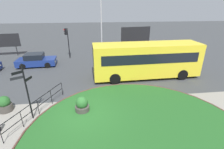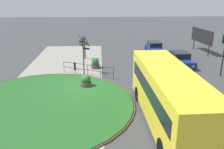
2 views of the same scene
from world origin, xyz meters
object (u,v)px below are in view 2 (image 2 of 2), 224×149
at_px(car_near_lane, 154,48).
at_px(signpost_directional, 83,54).
at_px(planter_near_signpost, 86,81).
at_px(traffic_light_near, 224,46).
at_px(billboard_right, 202,36).
at_px(bollard_foreground, 75,66).
at_px(car_far_lane, 180,60).
at_px(planter_kerbside, 95,64).
at_px(street_tree_bare, 85,46).
at_px(bus_yellow, 168,95).

bearing_deg(car_near_lane, signpost_directional, -46.69).
bearing_deg(planter_near_signpost, traffic_light_near, 100.53).
xyz_separation_m(billboard_right, planter_near_signpost, (11.40, -14.28, -1.62)).
bearing_deg(bollard_foreground, signpost_directional, 34.75).
bearing_deg(signpost_directional, car_far_lane, 104.09).
bearing_deg(planter_kerbside, car_near_lane, 129.47).
distance_m(car_far_lane, planter_near_signpost, 11.16).
xyz_separation_m(bollard_foreground, planter_kerbside, (-0.53, 2.04, 0.05)).
bearing_deg(street_tree_bare, car_near_lane, 105.47).
height_order(signpost_directional, planter_near_signpost, signpost_directional).
height_order(car_far_lane, traffic_light_near, traffic_light_near).
bearing_deg(billboard_right, car_far_lane, -45.01).
xyz_separation_m(signpost_directional, bollard_foreground, (-1.46, -1.01, -1.63)).
distance_m(bollard_foreground, street_tree_bare, 4.46).
bearing_deg(signpost_directional, traffic_light_near, 86.54).
bearing_deg(billboard_right, bollard_foreground, -72.76).
relative_size(bus_yellow, car_far_lane, 2.34).
distance_m(signpost_directional, billboard_right, 16.82).
relative_size(signpost_directional, traffic_light_near, 0.95).
height_order(planter_near_signpost, planter_kerbside, planter_kerbside).
distance_m(bollard_foreground, car_near_lane, 11.62).
relative_size(bus_yellow, street_tree_bare, 3.44).
height_order(planter_kerbside, street_tree_bare, street_tree_bare).
distance_m(car_near_lane, street_tree_bare, 9.11).
bearing_deg(signpost_directional, bus_yellow, 31.42).
height_order(car_near_lane, planter_near_signpost, car_near_lane).
distance_m(bus_yellow, street_tree_bare, 15.76).
bearing_deg(planter_kerbside, street_tree_bare, -161.09).
bearing_deg(car_far_lane, billboard_right, 138.47).
bearing_deg(billboard_right, street_tree_bare, -86.52).
relative_size(car_far_lane, planter_kerbside, 3.93).
bearing_deg(car_near_lane, traffic_light_near, 25.34).
bearing_deg(bollard_foreground, street_tree_bare, 169.78).
height_order(bus_yellow, planter_kerbside, bus_yellow).
xyz_separation_m(signpost_directional, car_near_lane, (-8.13, 8.50, -1.39)).
xyz_separation_m(car_far_lane, billboard_right, (-5.80, 4.63, 1.43)).
xyz_separation_m(signpost_directional, planter_kerbside, (-1.98, 1.03, -1.58)).
xyz_separation_m(bollard_foreground, billboard_right, (-6.85, 15.63, 1.66)).
bearing_deg(planter_near_signpost, street_tree_bare, -176.19).
relative_size(car_near_lane, street_tree_bare, 1.50).
bearing_deg(street_tree_bare, planter_near_signpost, 3.81).
relative_size(car_far_lane, traffic_light_near, 1.13).
bearing_deg(planter_near_signpost, bus_yellow, 41.13).
xyz_separation_m(car_near_lane, billboard_right, (-0.18, 6.12, 1.42)).
distance_m(bus_yellow, billboard_right, 19.55).
relative_size(planter_kerbside, street_tree_bare, 0.37).
xyz_separation_m(traffic_light_near, street_tree_bare, (-6.48, -13.04, -1.26)).
xyz_separation_m(bus_yellow, billboard_right, (-17.28, 9.14, 0.35)).
bearing_deg(signpost_directional, car_near_lane, 133.72).
xyz_separation_m(bollard_foreground, planter_near_signpost, (4.54, 1.35, 0.04)).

